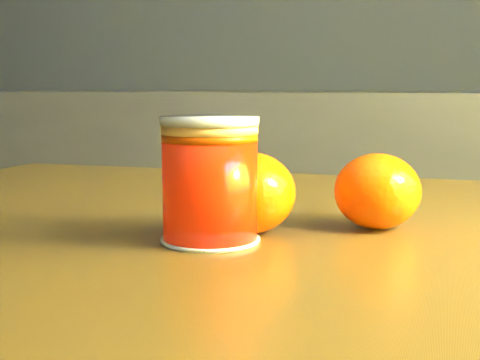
# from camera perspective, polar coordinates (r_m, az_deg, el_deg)

# --- Properties ---
(kitchen_counter) EXTENTS (3.15, 0.60, 0.90)m
(kitchen_counter) POSITION_cam_1_polar(r_m,az_deg,el_deg) (2.11, -9.86, -4.85)
(kitchen_counter) COLOR #494A4E
(kitchen_counter) RESTS_ON ground
(juice_glass) EXTENTS (0.07, 0.07, 0.09)m
(juice_glass) POSITION_cam_1_polar(r_m,az_deg,el_deg) (0.49, -2.58, -0.04)
(juice_glass) COLOR #FF2205
(juice_glass) RESTS_ON table
(orange_front) EXTENTS (0.08, 0.08, 0.06)m
(orange_front) POSITION_cam_1_polar(r_m,az_deg,el_deg) (0.52, 0.81, -1.09)
(orange_front) COLOR #FF5E05
(orange_front) RESTS_ON table
(orange_back) EXTENTS (0.08, 0.08, 0.06)m
(orange_back) POSITION_cam_1_polar(r_m,az_deg,el_deg) (0.55, 11.64, -0.94)
(orange_back) COLOR #FF5E05
(orange_back) RESTS_ON table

